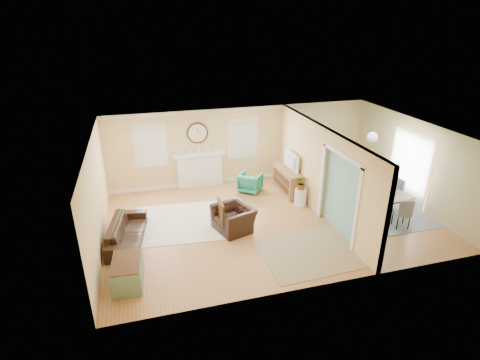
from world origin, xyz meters
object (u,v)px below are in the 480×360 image
Objects in this scene: sofa at (127,232)px; green_chair at (250,182)px; eames_chair at (234,218)px; dining_table at (377,198)px; credenza at (288,180)px.

green_chair reaches higher than sofa.
green_chair is at bearing 134.56° from eames_chair.
dining_table is (4.46, 0.05, -0.00)m from eames_chair.
eames_chair is (2.78, -0.14, 0.04)m from sofa.
eames_chair is 1.49× the size of green_chair.
sofa is 2.78m from eames_chair.
sofa is 2.87× the size of green_chair.
credenza is at bearing -158.09° from green_chair.
dining_table reaches higher than green_chair.
dining_table is at bearing -174.86° from green_chair.
credenza is (2.35, 1.87, 0.07)m from eames_chair.
green_chair is (3.93, 2.09, 0.02)m from sofa.
sofa is at bearing -110.92° from eames_chair.
credenza reaches higher than green_chair.
eames_chair is at bearing 101.09° from green_chair.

